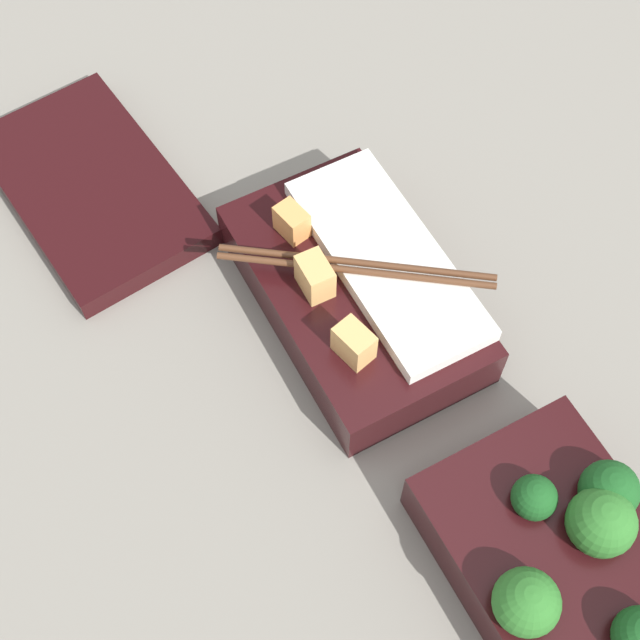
% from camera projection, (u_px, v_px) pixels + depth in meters
% --- Properties ---
extents(ground_plane, '(3.00, 3.00, 0.00)m').
position_uv_depth(ground_plane, '(458.00, 430.00, 0.63)').
color(ground_plane, gray).
extents(bento_tray_vegetable, '(0.21, 0.13, 0.08)m').
position_uv_depth(bento_tray_vegetable, '(582.00, 583.00, 0.55)').
color(bento_tray_vegetable, black).
rests_on(bento_tray_vegetable, ground_plane).
extents(bento_tray_rice, '(0.21, 0.17, 0.07)m').
position_uv_depth(bento_tray_rice, '(357.00, 289.00, 0.65)').
color(bento_tray_rice, black).
rests_on(bento_tray_rice, ground_plane).
extents(bento_lid, '(0.22, 0.15, 0.02)m').
position_uv_depth(bento_lid, '(92.00, 187.00, 0.72)').
color(bento_lid, black).
rests_on(bento_lid, ground_plane).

